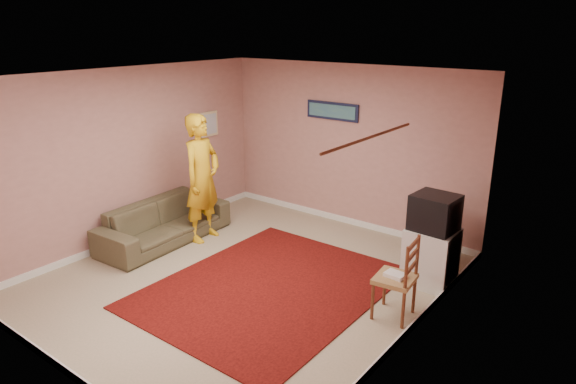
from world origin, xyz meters
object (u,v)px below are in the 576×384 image
Objects in this scene: person at (202,178)px; sofa at (164,222)px; tv_cabinet at (431,257)px; crt_tv at (434,212)px; chair_a at (433,230)px; chair_b at (396,269)px.

sofa is at bearing 130.08° from person.
crt_tv is at bearing 176.25° from tv_cabinet.
chair_a is at bearing 114.15° from crt_tv.
sofa is (-3.57, -1.63, -0.23)m from chair_a.
chair_a is at bearing -78.11° from person.
chair_a is at bearing 179.97° from chair_b.
tv_cabinet is 0.60m from crt_tv.
chair_b is 0.25× the size of sofa.
tv_cabinet is 0.52m from chair_a.
tv_cabinet is 3.48m from person.
person reaches higher than sofa.
person is (-3.34, -0.71, 0.00)m from crt_tv.
chair_a is 0.25× the size of person.
chair_b is at bearing -90.88° from tv_cabinet.
person reaches higher than chair_b.
chair_b reaches higher than chair_a.
crt_tv is 1.06× the size of chair_b.
crt_tv reaches higher than sofa.
chair_b is 3.37m from person.
crt_tv is at bearing -86.43° from person.
chair_b is at bearing -86.83° from crt_tv.
crt_tv is 0.27× the size of sofa.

